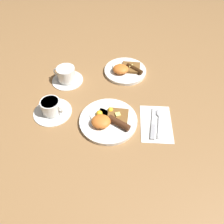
# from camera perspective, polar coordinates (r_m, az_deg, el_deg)

# --- Properties ---
(ground_plane) EXTENTS (3.00, 3.00, 0.00)m
(ground_plane) POSITION_cam_1_polar(r_m,az_deg,el_deg) (0.92, -0.95, -2.52)
(ground_plane) COLOR olive
(breakfast_plate_near) EXTENTS (0.24, 0.24, 0.05)m
(breakfast_plate_near) POSITION_cam_1_polar(r_m,az_deg,el_deg) (0.90, -1.00, -2.05)
(breakfast_plate_near) COLOR white
(breakfast_plate_near) RESTS_ON ground_plane
(breakfast_plate_far) EXTENTS (0.21, 0.21, 0.05)m
(breakfast_plate_far) POSITION_cam_1_polar(r_m,az_deg,el_deg) (1.14, 3.45, 10.90)
(breakfast_plate_far) COLOR white
(breakfast_plate_far) RESTS_ON ground_plane
(teacup_near) EXTENTS (0.16, 0.16, 0.07)m
(teacup_near) POSITION_cam_1_polar(r_m,az_deg,el_deg) (0.96, -15.48, 0.97)
(teacup_near) COLOR white
(teacup_near) RESTS_ON ground_plane
(teacup_far) EXTENTS (0.15, 0.15, 0.08)m
(teacup_far) POSITION_cam_1_polar(r_m,az_deg,el_deg) (1.10, -11.81, 9.33)
(teacup_far) COLOR white
(teacup_far) RESTS_ON ground_plane
(napkin) EXTENTS (0.13, 0.20, 0.01)m
(napkin) POSITION_cam_1_polar(r_m,az_deg,el_deg) (0.92, 11.43, -3.00)
(napkin) COLOR white
(napkin) RESTS_ON ground_plane
(knife) EXTENTS (0.03, 0.17, 0.01)m
(knife) POSITION_cam_1_polar(r_m,az_deg,el_deg) (0.91, 10.71, -3.28)
(knife) COLOR silver
(knife) RESTS_ON napkin
(spoon) EXTENTS (0.04, 0.16, 0.01)m
(spoon) POSITION_cam_1_polar(r_m,az_deg,el_deg) (0.95, 12.33, -0.97)
(spoon) COLOR silver
(spoon) RESTS_ON napkin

